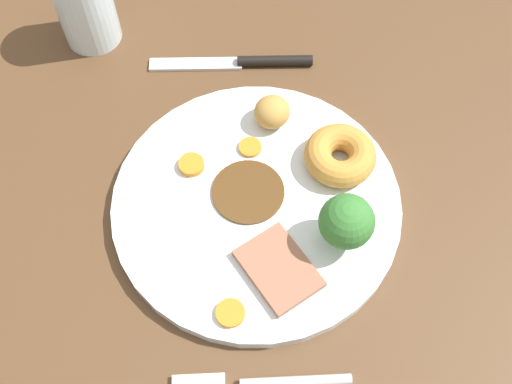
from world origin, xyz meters
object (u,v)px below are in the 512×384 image
(fork, at_px, (256,384))
(dinner_plate, at_px, (256,200))
(roast_potato_left, at_px, (268,112))
(yorkshire_pudding, at_px, (340,155))
(broccoli_floret, at_px, (346,222))
(carrot_coin_back, at_px, (250,147))
(water_glass, at_px, (84,3))
(meat_slice_main, at_px, (279,269))
(carrot_coin_front, at_px, (191,165))
(knife, at_px, (246,62))
(carrot_coin_side, at_px, (230,313))

(fork, bearing_deg, dinner_plate, -92.76)
(roast_potato_left, distance_m, fork, 0.27)
(yorkshire_pudding, distance_m, broccoli_floret, 0.09)
(carrot_coin_back, distance_m, broccoli_floret, 0.14)
(water_glass, bearing_deg, broccoli_floret, -140.20)
(dinner_plate, xyz_separation_m, broccoli_floret, (-0.05, -0.08, 0.04))
(meat_slice_main, height_order, roast_potato_left, roast_potato_left)
(carrot_coin_front, xyz_separation_m, water_glass, (0.20, 0.11, 0.03))
(broccoli_floret, xyz_separation_m, knife, (0.23, 0.07, -0.04))
(roast_potato_left, bearing_deg, yorkshire_pudding, -131.42)
(roast_potato_left, distance_m, carrot_coin_front, 0.10)
(fork, bearing_deg, carrot_coin_side, -71.54)
(knife, bearing_deg, water_glass, -14.88)
(carrot_coin_side, bearing_deg, knife, -7.40)
(dinner_plate, height_order, yorkshire_pudding, yorkshire_pudding)
(yorkshire_pudding, distance_m, roast_potato_left, 0.09)
(yorkshire_pudding, distance_m, fork, 0.23)
(carrot_coin_front, bearing_deg, knife, -25.33)
(roast_potato_left, bearing_deg, water_glass, 51.31)
(dinner_plate, distance_m, yorkshire_pudding, 0.09)
(roast_potato_left, bearing_deg, carrot_coin_back, 146.23)
(fork, relative_size, knife, 0.82)
(meat_slice_main, distance_m, carrot_coin_front, 0.14)
(yorkshire_pudding, bearing_deg, carrot_coin_side, 140.76)
(yorkshire_pudding, xyz_separation_m, carrot_coin_front, (0.01, 0.15, -0.01))
(water_glass, bearing_deg, yorkshire_pudding, -129.41)
(broccoli_floret, xyz_separation_m, fork, (-0.12, 0.09, -0.05))
(roast_potato_left, relative_size, knife, 0.21)
(roast_potato_left, height_order, carrot_coin_back, roast_potato_left)
(carrot_coin_back, relative_size, carrot_coin_side, 0.90)
(yorkshire_pudding, xyz_separation_m, carrot_coin_back, (0.03, 0.09, -0.01))
(dinner_plate, relative_size, knife, 1.52)
(carrot_coin_side, height_order, knife, carrot_coin_side)
(broccoli_floret, bearing_deg, carrot_coin_front, 55.82)
(roast_potato_left, height_order, water_glass, water_glass)
(meat_slice_main, xyz_separation_m, roast_potato_left, (0.17, -0.01, 0.01))
(dinner_plate, height_order, carrot_coin_side, carrot_coin_side)
(carrot_coin_front, distance_m, fork, 0.22)
(carrot_coin_side, relative_size, fork, 0.17)
(dinner_plate, xyz_separation_m, meat_slice_main, (-0.08, -0.01, 0.01))
(dinner_plate, height_order, roast_potato_left, roast_potato_left)
(carrot_coin_front, xyz_separation_m, broccoli_floret, (-0.09, -0.14, 0.03))
(broccoli_floret, bearing_deg, water_glass, 39.80)
(carrot_coin_back, xyz_separation_m, water_glass, (0.18, 0.17, 0.04))
(dinner_plate, bearing_deg, roast_potato_left, -13.17)
(fork, bearing_deg, carrot_coin_front, -75.68)
(dinner_plate, height_order, broccoli_floret, broccoli_floret)
(meat_slice_main, xyz_separation_m, carrot_coin_side, (-0.04, 0.05, -0.00))
(broccoli_floret, height_order, knife, broccoli_floret)
(carrot_coin_back, xyz_separation_m, fork, (-0.23, 0.02, -0.01))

